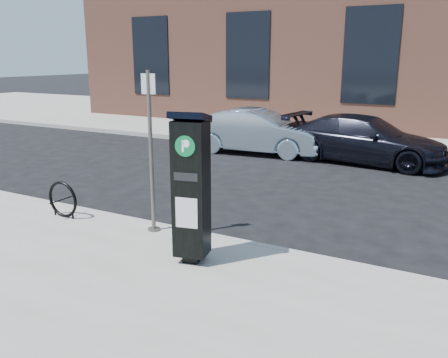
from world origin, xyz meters
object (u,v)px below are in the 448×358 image
Objects in this scene: sign_pole at (151,154)px; car_silver at (257,132)px; parking_kiosk at (191,187)px; bike_rack at (63,200)px; car_dark at (365,139)px.

sign_pole is 0.62× the size of car_silver.
bike_rack is (-3.07, 0.49, -0.77)m from parking_kiosk.
parking_kiosk is 0.82× the size of sign_pole.
sign_pole is 3.89× the size of bike_rack.
parking_kiosk is 8.47m from car_dark.
sign_pole is at bearing 173.36° from car_dark.
bike_rack is at bearing 161.81° from car_dark.
sign_pole is 0.56× the size of car_dark.
sign_pole reaches higher than parking_kiosk.
sign_pole is 7.64m from car_silver.
car_silver is (-1.55, 7.45, -0.76)m from sign_pole.
parking_kiosk is at bearing -177.39° from car_dark.
parking_kiosk reaches higher than bike_rack.
parking_kiosk is 0.51× the size of car_silver.
bike_rack is at bearing 173.89° from sign_pole.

